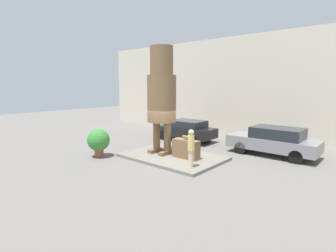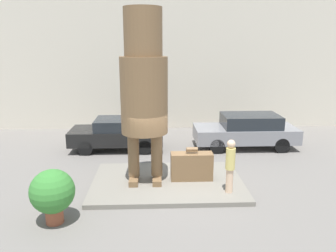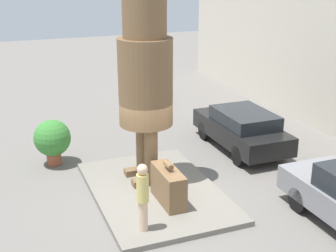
% 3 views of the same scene
% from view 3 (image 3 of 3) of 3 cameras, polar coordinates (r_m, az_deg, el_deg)
% --- Properties ---
extents(ground_plane, '(60.00, 60.00, 0.00)m').
position_cam_3_polar(ground_plane, '(13.49, -1.57, -8.24)').
color(ground_plane, slate).
extents(pedestal, '(5.12, 3.43, 0.15)m').
position_cam_3_polar(pedestal, '(13.46, -1.57, -7.96)').
color(pedestal, slate).
rests_on(pedestal, ground_plane).
extents(statue_figure, '(1.53, 1.53, 5.65)m').
position_cam_3_polar(statue_figure, '(12.98, -2.79, 6.89)').
color(statue_figure, brown).
rests_on(statue_figure, pedestal).
extents(giant_suitcase, '(1.43, 0.50, 1.15)m').
position_cam_3_polar(giant_suitcase, '(12.53, 0.04, -7.29)').
color(giant_suitcase, brown).
rests_on(giant_suitcase, pedestal).
extents(tourist, '(0.29, 0.29, 1.72)m').
position_cam_3_polar(tourist, '(11.10, -3.10, -8.36)').
color(tourist, beige).
rests_on(tourist, pedestal).
extents(parked_car_black, '(4.14, 1.80, 1.43)m').
position_cam_3_polar(parked_car_black, '(16.52, 8.98, -0.26)').
color(parked_car_black, black).
rests_on(parked_car_black, ground_plane).
extents(planter_pot, '(1.18, 1.18, 1.51)m').
position_cam_3_polar(planter_pot, '(15.46, -13.91, -1.55)').
color(planter_pot, brown).
rests_on(planter_pot, ground_plane).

